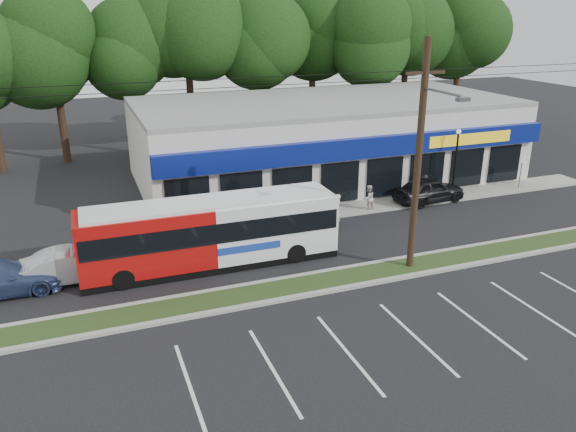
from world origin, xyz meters
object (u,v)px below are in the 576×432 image
(car_silver, at_px, (74,265))
(utility_pole, at_px, (416,151))
(metrobus, at_px, (211,231))
(pedestrian_b, at_px, (368,198))
(lamp_post, at_px, (456,155))
(car_blue, at_px, (0,278))
(pedestrian_a, at_px, (336,211))
(car_dark, at_px, (429,190))
(sign_post, at_px, (522,166))

(car_silver, bearing_deg, utility_pole, -107.09)
(utility_pole, xyz_separation_m, metrobus, (-8.06, 3.57, -3.78))
(metrobus, xyz_separation_m, pedestrian_b, (10.13, 3.91, -0.87))
(lamp_post, bearing_deg, car_silver, -170.33)
(car_blue, bearing_deg, metrobus, -91.99)
(pedestrian_a, bearing_deg, car_blue, -27.33)
(lamp_post, xyz_separation_m, car_dark, (-1.94, -0.30, -1.91))
(utility_pole, xyz_separation_m, car_blue, (-16.78, 3.92, -4.71))
(utility_pole, distance_m, sign_post, 15.71)
(utility_pole, distance_m, car_silver, 15.26)
(car_blue, height_order, pedestrian_b, pedestrian_b)
(sign_post, xyz_separation_m, pedestrian_a, (-14.00, -1.92, -0.62))
(metrobus, height_order, car_blue, metrobus)
(pedestrian_a, bearing_deg, utility_pole, 64.46)
(lamp_post, height_order, car_blue, lamp_post)
(utility_pole, xyz_separation_m, car_dark, (6.23, 7.57, -4.65))
(pedestrian_b, bearing_deg, car_dark, 168.17)
(metrobus, bearing_deg, utility_pole, -23.34)
(lamp_post, bearing_deg, pedestrian_a, -166.60)
(sign_post, height_order, metrobus, metrobus)
(metrobus, height_order, car_silver, metrobus)
(pedestrian_a, height_order, pedestrian_b, pedestrian_a)
(car_dark, xyz_separation_m, car_silver, (-20.16, -3.47, -0.03))
(car_blue, distance_m, pedestrian_a, 16.05)
(sign_post, xyz_separation_m, car_dark, (-6.94, -0.07, -0.80))
(utility_pole, xyz_separation_m, lamp_post, (8.17, 7.87, -2.74))
(pedestrian_a, bearing_deg, car_silver, -26.75)
(sign_post, bearing_deg, pedestrian_b, -179.15)
(car_dark, distance_m, pedestrian_a, 7.30)
(utility_pole, bearing_deg, car_blue, 166.85)
(car_silver, distance_m, car_blue, 2.86)
(car_dark, bearing_deg, pedestrian_b, 85.94)
(metrobus, distance_m, pedestrian_b, 10.89)
(utility_pole, xyz_separation_m, sign_post, (13.17, 7.65, -3.86))
(car_dark, distance_m, car_blue, 23.30)
(sign_post, bearing_deg, car_silver, -172.56)
(metrobus, relative_size, pedestrian_a, 6.14)
(car_dark, xyz_separation_m, car_blue, (-23.01, -3.65, -0.06))
(utility_pole, bearing_deg, car_dark, 50.56)
(car_dark, height_order, pedestrian_a, pedestrian_a)
(pedestrian_b, bearing_deg, lamp_post, 170.59)
(sign_post, bearing_deg, lamp_post, 177.42)
(metrobus, bearing_deg, car_silver, 175.38)
(car_silver, height_order, pedestrian_a, pedestrian_a)
(metrobus, bearing_deg, car_blue, 178.30)
(utility_pole, bearing_deg, car_silver, 163.58)
(pedestrian_b, bearing_deg, utility_pole, 61.48)
(car_silver, bearing_deg, pedestrian_a, -83.61)
(sign_post, xyz_separation_m, metrobus, (-21.23, -4.08, 0.08))
(utility_pole, height_order, car_blue, utility_pole)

